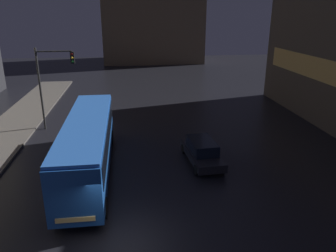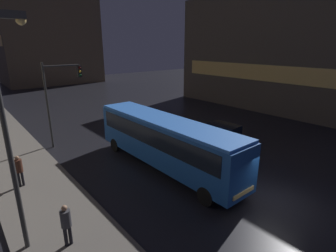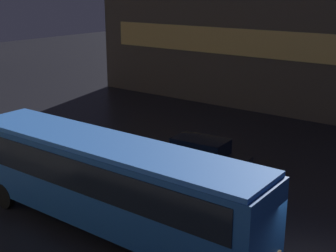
{
  "view_description": "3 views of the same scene",
  "coord_description": "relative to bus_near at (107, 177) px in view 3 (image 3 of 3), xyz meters",
  "views": [
    {
      "loc": [
        0.63,
        -11.15,
        9.02
      ],
      "look_at": [
        2.88,
        7.41,
        2.49
      ],
      "focal_mm": 35.0,
      "sensor_mm": 36.0,
      "label": 1
    },
    {
      "loc": [
        -11.51,
        -5.5,
        7.69
      ],
      "look_at": [
        1.47,
        10.22,
        1.34
      ],
      "focal_mm": 28.0,
      "sensor_mm": 36.0,
      "label": 2
    },
    {
      "loc": [
        -12.25,
        -3.9,
        8.27
      ],
      "look_at": [
        2.55,
        7.33,
        2.69
      ],
      "focal_mm": 50.0,
      "sensor_mm": 36.0,
      "label": 3
    }
  ],
  "objects": [
    {
      "name": "car_taxi",
      "position": [
        6.83,
        0.71,
        -1.29
      ],
      "size": [
        2.06,
        4.69,
        1.49
      ],
      "rotation": [
        0.0,
        0.0,
        3.22
      ],
      "color": "black",
      "rests_on": "ground"
    },
    {
      "name": "building_right_block",
      "position": [
        22.79,
        5.57,
        4.72
      ],
      "size": [
        10.07,
        23.72,
        13.55
      ],
      "color": "#4C4238",
      "rests_on": "ground"
    },
    {
      "name": "bus_near",
      "position": [
        0.0,
        0.0,
        0.0
      ],
      "size": [
        2.45,
        11.94,
        3.33
      ],
      "rotation": [
        0.0,
        0.0,
        3.15
      ],
      "color": "#194793",
      "rests_on": "ground"
    }
  ]
}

